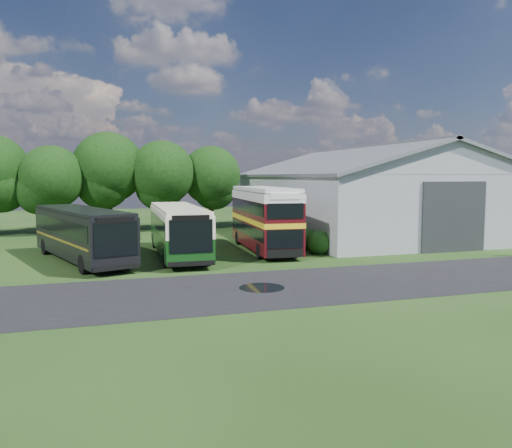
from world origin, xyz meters
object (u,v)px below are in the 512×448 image
object	(u,v)px
bus_green_single	(178,230)
bus_dark_single	(82,233)
bus_maroon_double	(264,219)
storage_shed	(367,189)

from	to	relation	value
bus_green_single	bus_dark_single	size ratio (longest dim) A/B	0.99
bus_green_single	bus_maroon_double	size ratio (longest dim) A/B	1.13
storage_shed	bus_dark_single	bearing A→B (deg)	-161.55
bus_dark_single	bus_green_single	bearing A→B (deg)	-15.64
storage_shed	bus_dark_single	world-z (taller)	storage_shed
storage_shed	bus_green_single	size ratio (longest dim) A/B	2.03
storage_shed	bus_maroon_double	xyz separation A→B (m)	(-12.57, -7.42, -1.88)
storage_shed	bus_maroon_double	distance (m)	14.72
bus_green_single	bus_maroon_double	bearing A→B (deg)	6.96
bus_maroon_double	storage_shed	bearing A→B (deg)	34.44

